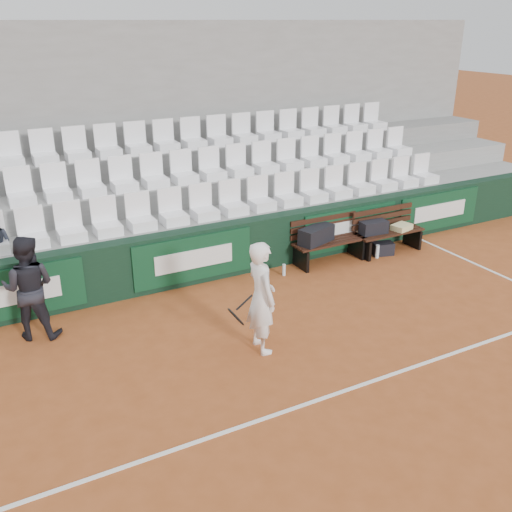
{
  "coord_description": "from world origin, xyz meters",
  "views": [
    {
      "loc": [
        -3.55,
        -4.84,
        4.4
      ],
      "look_at": [
        0.28,
        2.4,
        1.0
      ],
      "focal_mm": 40.0,
      "sensor_mm": 36.0,
      "label": 1
    }
  ],
  "objects_px": {
    "sports_bag_ground": "(383,249)",
    "sports_bag_left": "(316,235)",
    "ball_kid": "(29,288)",
    "bench_right": "(388,241)",
    "water_bottle_far": "(377,251)",
    "water_bottle_near": "(284,270)",
    "sports_bag_right": "(374,227)",
    "tennis_player": "(261,297)",
    "bench_left": "(329,251)"
  },
  "relations": [
    {
      "from": "tennis_player",
      "to": "ball_kid",
      "type": "relative_size",
      "value": 1.04
    },
    {
      "from": "tennis_player",
      "to": "ball_kid",
      "type": "xyz_separation_m",
      "value": [
        -2.82,
        1.91,
        -0.03
      ]
    },
    {
      "from": "sports_bag_right",
      "to": "water_bottle_far",
      "type": "bearing_deg",
      "value": -97.33
    },
    {
      "from": "sports_bag_right",
      "to": "ball_kid",
      "type": "distance_m",
      "value": 6.51
    },
    {
      "from": "bench_left",
      "to": "bench_right",
      "type": "bearing_deg",
      "value": -4.78
    },
    {
      "from": "sports_bag_left",
      "to": "tennis_player",
      "type": "height_order",
      "value": "tennis_player"
    },
    {
      "from": "water_bottle_far",
      "to": "ball_kid",
      "type": "distance_m",
      "value": 6.52
    },
    {
      "from": "bench_left",
      "to": "bench_right",
      "type": "relative_size",
      "value": 1.0
    },
    {
      "from": "sports_bag_ground",
      "to": "tennis_player",
      "type": "bearing_deg",
      "value": -152.72
    },
    {
      "from": "sports_bag_ground",
      "to": "bench_right",
      "type": "bearing_deg",
      "value": 19.45
    },
    {
      "from": "bench_left",
      "to": "sports_bag_right",
      "type": "height_order",
      "value": "sports_bag_right"
    },
    {
      "from": "water_bottle_far",
      "to": "tennis_player",
      "type": "height_order",
      "value": "tennis_player"
    },
    {
      "from": "sports_bag_right",
      "to": "tennis_player",
      "type": "xyz_separation_m",
      "value": [
        -3.69,
        -2.1,
        0.25
      ]
    },
    {
      "from": "sports_bag_right",
      "to": "sports_bag_ground",
      "type": "xyz_separation_m",
      "value": [
        0.18,
        -0.11,
        -0.45
      ]
    },
    {
      "from": "bench_left",
      "to": "sports_bag_right",
      "type": "xyz_separation_m",
      "value": [
        1.0,
        -0.07,
        0.35
      ]
    },
    {
      "from": "water_bottle_near",
      "to": "water_bottle_far",
      "type": "height_order",
      "value": "water_bottle_far"
    },
    {
      "from": "tennis_player",
      "to": "sports_bag_right",
      "type": "bearing_deg",
      "value": 29.7
    },
    {
      "from": "water_bottle_near",
      "to": "tennis_player",
      "type": "relative_size",
      "value": 0.14
    },
    {
      "from": "bench_right",
      "to": "sports_bag_left",
      "type": "height_order",
      "value": "sports_bag_left"
    },
    {
      "from": "sports_bag_right",
      "to": "sports_bag_left",
      "type": "bearing_deg",
      "value": 175.17
    },
    {
      "from": "ball_kid",
      "to": "bench_left",
      "type": "bearing_deg",
      "value": -153.35
    },
    {
      "from": "water_bottle_near",
      "to": "water_bottle_far",
      "type": "xyz_separation_m",
      "value": [
        2.08,
        -0.14,
        0.02
      ]
    },
    {
      "from": "sports_bag_ground",
      "to": "ball_kid",
      "type": "bearing_deg",
      "value": -179.22
    },
    {
      "from": "sports_bag_left",
      "to": "ball_kid",
      "type": "xyz_separation_m",
      "value": [
        -5.21,
        -0.31,
        0.19
      ]
    },
    {
      "from": "bench_right",
      "to": "water_bottle_far",
      "type": "relative_size",
      "value": 5.51
    },
    {
      "from": "tennis_player",
      "to": "sports_bag_ground",
      "type": "bearing_deg",
      "value": 27.28
    },
    {
      "from": "water_bottle_near",
      "to": "ball_kid",
      "type": "bearing_deg",
      "value": -178.19
    },
    {
      "from": "sports_bag_left",
      "to": "sports_bag_ground",
      "type": "relative_size",
      "value": 1.78
    },
    {
      "from": "water_bottle_far",
      "to": "ball_kid",
      "type": "xyz_separation_m",
      "value": [
        -6.48,
        -0.0,
        0.66
      ]
    },
    {
      "from": "sports_bag_right",
      "to": "water_bottle_far",
      "type": "relative_size",
      "value": 2.03
    },
    {
      "from": "bench_right",
      "to": "sports_bag_ground",
      "type": "height_order",
      "value": "bench_right"
    },
    {
      "from": "water_bottle_far",
      "to": "ball_kid",
      "type": "bearing_deg",
      "value": -179.98
    },
    {
      "from": "sports_bag_right",
      "to": "water_bottle_far",
      "type": "xyz_separation_m",
      "value": [
        -0.03,
        -0.2,
        -0.44
      ]
    },
    {
      "from": "sports_bag_ground",
      "to": "water_bottle_far",
      "type": "xyz_separation_m",
      "value": [
        -0.21,
        -0.09,
        0.01
      ]
    },
    {
      "from": "sports_bag_left",
      "to": "ball_kid",
      "type": "height_order",
      "value": "ball_kid"
    },
    {
      "from": "bench_left",
      "to": "water_bottle_far",
      "type": "distance_m",
      "value": 1.01
    },
    {
      "from": "bench_left",
      "to": "ball_kid",
      "type": "distance_m",
      "value": 5.55
    },
    {
      "from": "sports_bag_ground",
      "to": "water_bottle_near",
      "type": "bearing_deg",
      "value": 178.79
    },
    {
      "from": "sports_bag_left",
      "to": "sports_bag_right",
      "type": "bearing_deg",
      "value": -4.83
    },
    {
      "from": "sports_bag_left",
      "to": "tennis_player",
      "type": "distance_m",
      "value": 3.27
    },
    {
      "from": "ball_kid",
      "to": "water_bottle_near",
      "type": "bearing_deg",
      "value": -154.36
    },
    {
      "from": "bench_right",
      "to": "sports_bag_right",
      "type": "xyz_separation_m",
      "value": [
        -0.37,
        0.04,
        0.35
      ]
    },
    {
      "from": "ball_kid",
      "to": "sports_bag_left",
      "type": "bearing_deg",
      "value": -152.8
    },
    {
      "from": "bench_left",
      "to": "sports_bag_ground",
      "type": "relative_size",
      "value": 3.58
    },
    {
      "from": "bench_left",
      "to": "sports_bag_ground",
      "type": "height_order",
      "value": "bench_left"
    },
    {
      "from": "water_bottle_near",
      "to": "water_bottle_far",
      "type": "relative_size",
      "value": 0.82
    },
    {
      "from": "bench_left",
      "to": "water_bottle_far",
      "type": "relative_size",
      "value": 5.51
    },
    {
      "from": "sports_bag_ground",
      "to": "sports_bag_left",
      "type": "bearing_deg",
      "value": 171.67
    },
    {
      "from": "water_bottle_near",
      "to": "sports_bag_right",
      "type": "bearing_deg",
      "value": 1.6
    },
    {
      "from": "bench_right",
      "to": "tennis_player",
      "type": "height_order",
      "value": "tennis_player"
    }
  ]
}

